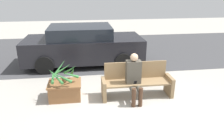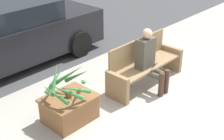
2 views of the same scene
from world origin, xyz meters
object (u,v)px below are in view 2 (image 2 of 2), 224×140
Objects in this scene: bench at (144,64)px; planter_box at (70,108)px; person_seated at (149,58)px; parked_car at (7,34)px; potted_plant at (67,84)px.

planter_box is at bearing 177.02° from bench.
parked_car is at bearing 112.03° from person_seated.
potted_plant is (-1.76, 0.30, 0.06)m from person_seated.
parked_car reaches higher than potted_plant.
potted_plant is (-1.89, 0.10, 0.29)m from bench.
person_seated is 1.45× the size of planter_box.
planter_box is at bearing -101.05° from parked_car.
person_seated is (-0.12, -0.21, 0.23)m from bench.
parked_car reaches higher than person_seated.
bench reaches higher than planter_box.
person_seated reaches higher than bench.
bench is at bearing -2.99° from potted_plant.
potted_plant is at bearing 176.09° from planter_box.
parked_car is at bearing 78.95° from planter_box.
parked_car is at bearing 115.56° from bench.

